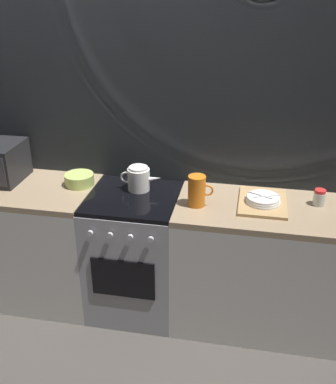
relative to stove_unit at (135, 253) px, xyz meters
The scene contains 10 objects.
ground_plane 0.45m from the stove_unit, 90.00° to the left, with size 8.00×8.00×0.00m, color #47423D.
back_wall 0.82m from the stove_unit, 90.00° to the left, with size 3.60×0.05×2.40m.
counter_left 0.90m from the stove_unit, behind, with size 1.20×0.60×0.90m.
stove_unit is the anchor object (origin of this frame).
counter_right 0.90m from the stove_unit, ahead, with size 1.20×0.60×0.90m.
kettle 0.54m from the stove_unit, 80.10° to the left, with size 0.28×0.15×0.17m.
mixing_bowl 0.64m from the stove_unit, 166.39° to the left, with size 0.20×0.20×0.08m, color #B7D166.
pitcher 0.70m from the stove_unit, ahead, with size 0.16×0.11×0.20m.
dish_pile 0.97m from the stove_unit, ahead, with size 0.30×0.40×0.07m.
spice_jar 1.30m from the stove_unit, ahead, with size 0.08×0.08×0.10m.
Camera 1 is at (0.74, -2.61, 2.25)m, focal length 42.84 mm.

